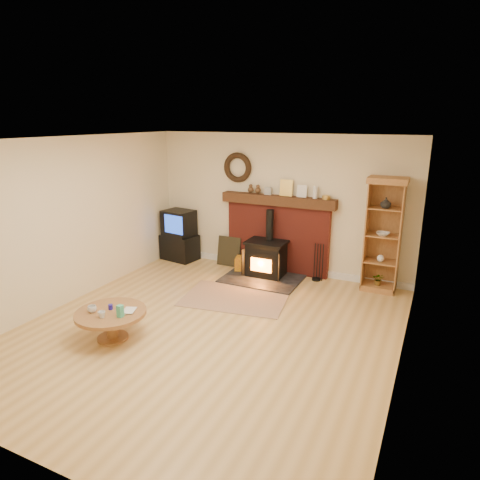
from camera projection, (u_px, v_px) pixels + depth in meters
The scene contains 11 objects.
ground at pixel (209, 329), 6.00m from camera, with size 5.50×5.50×0.00m, color tan.
room_shell at pixel (209, 208), 5.62m from camera, with size 5.02×5.52×2.61m.
chimney_breast at pixel (277, 231), 8.10m from camera, with size 2.20×0.22×1.78m.
wood_stove at pixel (265, 260), 7.91m from camera, with size 1.40×1.00×1.24m.
area_rug at pixel (235, 298), 7.04m from camera, with size 1.66×1.14×0.01m, color brown.
tv_unit at pixel (179, 236), 8.87m from camera, with size 0.78×0.59×1.04m.
curio_cabinet at pixel (383, 235), 7.15m from camera, with size 0.62×0.45×1.94m.
firelog_box at pixel (247, 264), 8.26m from camera, with size 0.44×0.28×0.28m, color #EEBB07.
leaning_painting at pixel (229, 251), 8.54m from camera, with size 0.49×0.03×0.59m, color black.
fire_tools at pixel (317, 272), 7.78m from camera, with size 0.19×0.16×0.70m.
coffee_table at pixel (111, 317), 5.66m from camera, with size 0.93×0.93×0.56m.
Camera 1 is at (2.73, -4.71, 2.86)m, focal length 32.00 mm.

